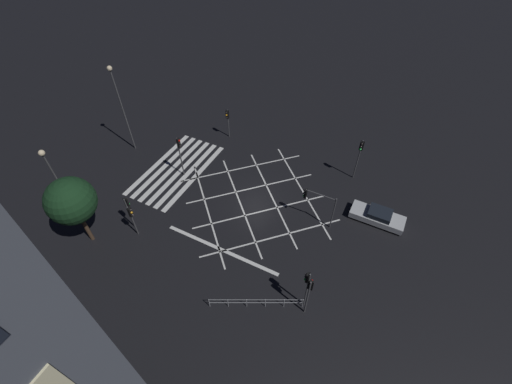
% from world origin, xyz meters
% --- Properties ---
extents(ground_plane, '(200.00, 200.00, 0.00)m').
position_xyz_m(ground_plane, '(0.00, 0.00, 0.00)').
color(ground_plane, black).
extents(road_markings, '(15.27, 19.09, 0.01)m').
position_xyz_m(road_markings, '(0.39, -5.75, 0.00)').
color(road_markings, silver).
rests_on(road_markings, ground_plane).
extents(traffic_light_median_south, '(0.36, 0.39, 4.48)m').
position_xyz_m(traffic_light_median_south, '(0.25, -7.75, 3.19)').
color(traffic_light_median_south, '#424244').
rests_on(traffic_light_median_south, ground_plane).
extents(traffic_light_nw_main, '(0.39, 0.36, 4.49)m').
position_xyz_m(traffic_light_nw_main, '(-6.86, 7.10, 3.19)').
color(traffic_light_nw_main, '#424244').
rests_on(traffic_light_nw_main, ground_plane).
extents(traffic_light_median_north, '(0.36, 2.79, 3.53)m').
position_xyz_m(traffic_light_median_north, '(-0.05, 5.55, 2.60)').
color(traffic_light_median_north, '#424244').
rests_on(traffic_light_median_north, ground_plane).
extents(traffic_light_ne_main, '(0.39, 0.36, 4.08)m').
position_xyz_m(traffic_light_ne_main, '(7.87, 7.87, 2.91)').
color(traffic_light_ne_main, '#424244').
rests_on(traffic_light_ne_main, ground_plane).
extents(traffic_light_se_main, '(0.39, 0.36, 3.43)m').
position_xyz_m(traffic_light_se_main, '(7.39, -7.81, 2.46)').
color(traffic_light_se_main, '#424244').
rests_on(traffic_light_se_main, ground_plane).
extents(traffic_light_sw_main, '(0.39, 0.36, 3.41)m').
position_xyz_m(traffic_light_sw_main, '(-7.05, -6.99, 2.44)').
color(traffic_light_sw_main, '#424244').
rests_on(traffic_light_sw_main, ground_plane).
extents(traffic_light_se_cross, '(0.36, 0.39, 3.39)m').
position_xyz_m(traffic_light_se_cross, '(7.96, -6.94, 2.43)').
color(traffic_light_se_cross, '#424244').
rests_on(traffic_light_se_cross, ground_plane).
extents(traffic_light_ne_cross, '(0.36, 0.39, 4.12)m').
position_xyz_m(traffic_light_ne_cross, '(7.48, 7.55, 2.94)').
color(traffic_light_ne_cross, '#424244').
rests_on(traffic_light_ne_cross, ground_plane).
extents(street_lamp_east, '(0.46, 0.46, 7.74)m').
position_xyz_m(street_lamp_east, '(9.06, -12.53, 5.24)').
color(street_lamp_east, '#424244').
rests_on(street_lamp_east, ground_plane).
extents(street_lamp_west, '(0.47, 0.47, 9.20)m').
position_xyz_m(street_lamp_west, '(-0.79, -14.91, 6.10)').
color(street_lamp_west, '#424244').
rests_on(street_lamp_west, ground_plane).
extents(street_tree_near, '(3.63, 3.63, 6.48)m').
position_xyz_m(street_tree_near, '(10.08, -10.06, 4.65)').
color(street_tree_near, '#473323').
rests_on(street_tree_near, ground_plane).
extents(waiting_car, '(1.71, 4.55, 1.25)m').
position_xyz_m(waiting_car, '(-2.54, 10.41, 0.60)').
color(waiting_car, '#B7BABC').
rests_on(waiting_car, ground_plane).
extents(pedestrian_railing, '(3.02, 5.87, 1.05)m').
position_xyz_m(pedestrian_railing, '(9.17, 4.68, 0.66)').
color(pedestrian_railing, '#9EA0A5').
rests_on(pedestrian_railing, ground_plane).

